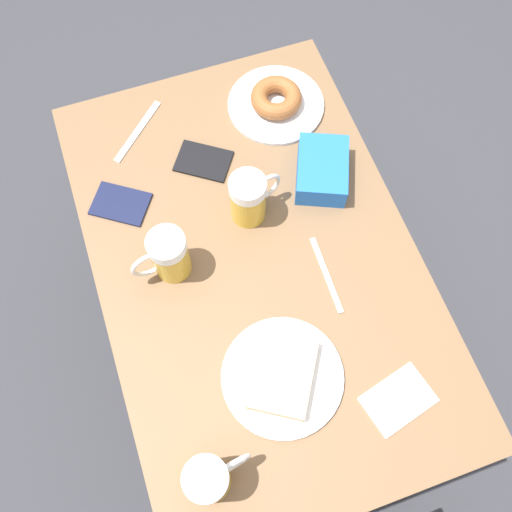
{
  "coord_description": "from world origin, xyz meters",
  "views": [
    {
      "loc": [
        0.16,
        0.46,
        1.88
      ],
      "look_at": [
        0.0,
        0.0,
        0.74
      ],
      "focal_mm": 40.0,
      "sensor_mm": 36.0,
      "label": 1
    }
  ],
  "objects": [
    {
      "name": "knife",
      "position": [
        0.16,
        -0.42,
        0.72
      ],
      "size": [
        0.15,
        0.15,
        0.0
      ],
      "rotation": [
        0.0,
        0.0,
        2.34
      ],
      "color": "silver",
      "rests_on": "table"
    },
    {
      "name": "plate_with_cake",
      "position": [
        0.03,
        0.26,
        0.73
      ],
      "size": [
        0.25,
        0.25,
        0.04
      ],
      "color": "silver",
      "rests_on": "table"
    },
    {
      "name": "fork",
      "position": [
        -0.13,
        0.08,
        0.72
      ],
      "size": [
        0.02,
        0.18,
        0.0
      ],
      "rotation": [
        0.0,
        0.0,
        6.25
      ],
      "color": "silver",
      "rests_on": "table"
    },
    {
      "name": "napkin_folded",
      "position": [
        -0.17,
        0.38,
        0.72
      ],
      "size": [
        0.15,
        0.12,
        0.0
      ],
      "rotation": [
        0.0,
        0.0,
        3.38
      ],
      "color": "white",
      "rests_on": "table"
    },
    {
      "name": "beer_mug_left",
      "position": [
        0.18,
        -0.04,
        0.79
      ],
      "size": [
        0.13,
        0.08,
        0.13
      ],
      "color": "gold",
      "rests_on": "table"
    },
    {
      "name": "passport_far_edge",
      "position": [
        0.25,
        -0.23,
        0.72
      ],
      "size": [
        0.15,
        0.14,
        0.01
      ],
      "rotation": [
        0.0,
        0.0,
        4.11
      ],
      "color": "#141938",
      "rests_on": "table"
    },
    {
      "name": "ground_plane",
      "position": [
        0.0,
        0.0,
        0.0
      ],
      "size": [
        8.0,
        8.0,
        0.0
      ],
      "primitive_type": "plane",
      "color": "#333338"
    },
    {
      "name": "table",
      "position": [
        0.0,
        0.0,
        0.65
      ],
      "size": [
        0.7,
        1.1,
        0.72
      ],
      "color": "brown",
      "rests_on": "ground_plane"
    },
    {
      "name": "blue_pouch",
      "position": [
        -0.21,
        -0.15,
        0.75
      ],
      "size": [
        0.17,
        0.19,
        0.06
      ],
      "rotation": [
        0.0,
        0.0,
        4.3
      ],
      "color": "blue",
      "rests_on": "table"
    },
    {
      "name": "plate_with_donut",
      "position": [
        -0.18,
        -0.38,
        0.74
      ],
      "size": [
        0.24,
        0.24,
        0.05
      ],
      "color": "silver",
      "rests_on": "table"
    },
    {
      "name": "beer_mug_center",
      "position": [
        -0.02,
        -0.12,
        0.79
      ],
      "size": [
        0.13,
        0.08,
        0.13
      ],
      "color": "gold",
      "rests_on": "table"
    },
    {
      "name": "beer_mug_right",
      "position": [
        0.23,
        0.4,
        0.79
      ],
      "size": [
        0.13,
        0.08,
        0.13
      ],
      "color": "gold",
      "rests_on": "table"
    },
    {
      "name": "passport_near_edge",
      "position": [
        0.04,
        -0.28,
        0.72
      ],
      "size": [
        0.15,
        0.14,
        0.01
      ],
      "rotation": [
        0.0,
        0.0,
        0.96
      ],
      "color": "black",
      "rests_on": "table"
    }
  ]
}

